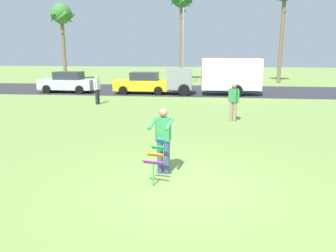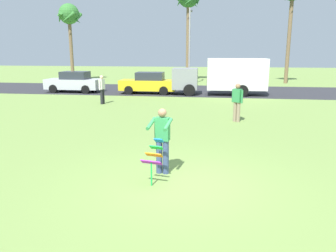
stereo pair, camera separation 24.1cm
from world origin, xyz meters
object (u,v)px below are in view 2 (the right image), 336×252
object	(u,v)px
parked_truck_grey_van	(225,75)
person_walker_near	(102,89)
palm_tree_right_near	(188,2)
parked_car_silver	(74,82)
kite_held	(154,156)
person_kite_flyer	(162,139)
parked_car_yellow	(149,83)
streetlight_pole	(190,42)
palm_tree_left_near	(69,17)
person_walker_far	(237,101)

from	to	relation	value
parked_truck_grey_van	person_walker_near	bearing A→B (deg)	-144.23
palm_tree_right_near	person_walker_near	size ratio (longest dim) A/B	5.51
parked_car_silver	palm_tree_right_near	distance (m)	15.25
kite_held	parked_car_silver	world-z (taller)	parked_car_silver
person_kite_flyer	person_walker_near	world-z (taller)	same
parked_truck_grey_van	parked_car_yellow	bearing A→B (deg)	179.99
palm_tree_right_near	streetlight_pole	bearing A→B (deg)	-82.31
palm_tree_left_near	streetlight_pole	size ratio (longest dim) A/B	1.14
parked_truck_grey_van	palm_tree_left_near	distance (m)	19.55
parked_car_yellow	parked_car_silver	bearing A→B (deg)	-179.99
parked_car_yellow	palm_tree_left_near	xyz separation A→B (m)	(-10.42, 9.85, 5.83)
palm_tree_left_near	person_walker_near	size ratio (longest dim) A/B	4.61
parked_car_silver	kite_held	bearing A→B (deg)	-60.69
parked_truck_grey_van	parked_car_silver	bearing A→B (deg)	180.00
parked_car_silver	palm_tree_left_near	world-z (taller)	palm_tree_left_near
parked_car_yellow	person_walker_near	world-z (taller)	person_walker_near
palm_tree_right_near	person_walker_far	size ratio (longest dim) A/B	5.51
parked_truck_grey_van	palm_tree_right_near	world-z (taller)	palm_tree_right_near
person_walker_near	person_walker_far	bearing A→B (deg)	-27.67
parked_car_yellow	palm_tree_right_near	distance (m)	13.19
kite_held	parked_truck_grey_van	size ratio (longest dim) A/B	0.16
person_walker_far	streetlight_pole	bearing A→B (deg)	101.93
kite_held	person_walker_far	world-z (taller)	person_walker_far
parked_truck_grey_van	palm_tree_left_near	world-z (taller)	palm_tree_left_near
parked_car_silver	person_walker_near	bearing A→B (deg)	-52.13
palm_tree_left_near	person_walker_near	xyz separation A→B (m)	(8.66, -15.19, -5.67)
palm_tree_left_near	person_walker_far	world-z (taller)	palm_tree_left_near
person_walker_near	parked_car_yellow	bearing A→B (deg)	71.74
kite_held	person_walker_far	size ratio (longest dim) A/B	0.61
person_kite_flyer	parked_car_silver	bearing A→B (deg)	120.54
parked_car_silver	parked_truck_grey_van	world-z (taller)	parked_truck_grey_van
parked_car_silver	person_kite_flyer	bearing A→B (deg)	-59.46
person_kite_flyer	parked_truck_grey_van	world-z (taller)	parked_truck_grey_van
streetlight_pole	kite_held	bearing A→B (deg)	-87.30
person_kite_flyer	parked_car_silver	size ratio (longest dim) A/B	0.41
parked_truck_grey_van	palm_tree_left_near	size ratio (longest dim) A/B	0.85
kite_held	person_walker_near	bearing A→B (deg)	114.79
parked_car_yellow	person_walker_far	size ratio (longest dim) A/B	2.44
parked_car_yellow	palm_tree_right_near	xyz separation A→B (m)	(1.99, 10.83, 7.25)
person_walker_far	parked_car_yellow	bearing A→B (deg)	122.52
parked_truck_grey_van	palm_tree_right_near	xyz separation A→B (m)	(-3.66, 10.83, 6.62)
person_kite_flyer	parked_truck_grey_van	size ratio (longest dim) A/B	0.26
kite_held	person_walker_far	bearing A→B (deg)	72.46
parked_truck_grey_van	palm_tree_right_near	distance (m)	13.21
kite_held	person_walker_far	xyz separation A→B (m)	(2.39, 7.56, 0.24)
kite_held	streetlight_pole	xyz separation A→B (m)	(-1.15, 24.30, 3.30)
palm_tree_right_near	parked_car_silver	bearing A→B (deg)	-126.13
parked_car_yellow	palm_tree_right_near	bearing A→B (deg)	79.58
person_kite_flyer	palm_tree_left_near	world-z (taller)	palm_tree_left_near
palm_tree_left_near	parked_truck_grey_van	bearing A→B (deg)	-31.51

